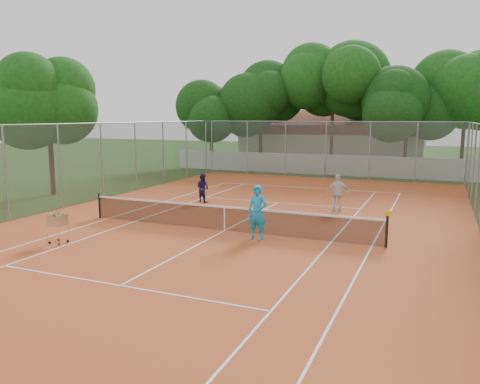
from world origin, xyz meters
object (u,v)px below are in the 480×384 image
at_px(player_far_right, 338,193).
at_px(tennis_net, 225,218).
at_px(player_near, 257,213).
at_px(clubhouse, 333,139).
at_px(player_far_left, 203,188).
at_px(ball_hopper, 58,228).

bearing_deg(player_far_right, tennis_net, 38.92).
distance_m(player_near, player_far_right, 6.26).
height_order(clubhouse, player_near, clubhouse).
relative_size(clubhouse, player_far_right, 9.50).
height_order(player_far_left, ball_hopper, player_far_left).
xyz_separation_m(player_far_right, ball_hopper, (-7.72, -9.26, -0.31)).
xyz_separation_m(player_near, player_far_right, (1.64, 6.04, -0.10)).
height_order(clubhouse, ball_hopper, clubhouse).
bearing_deg(ball_hopper, player_far_left, 102.23).
height_order(clubhouse, player_far_right, clubhouse).
bearing_deg(player_far_right, ball_hopper, 30.10).
bearing_deg(clubhouse, ball_hopper, -94.33).
height_order(tennis_net, player_near, player_near).
relative_size(tennis_net, ball_hopper, 10.72).
height_order(tennis_net, player_far_left, player_far_left).
relative_size(player_far_left, ball_hopper, 1.32).
distance_m(tennis_net, player_near, 1.79).
xyz_separation_m(player_far_left, player_far_right, (6.80, 0.32, 0.13)).
xyz_separation_m(clubhouse, player_near, (3.59, -29.67, -1.21)).
xyz_separation_m(tennis_net, ball_hopper, (-4.49, -3.89, 0.06)).
bearing_deg(tennis_net, player_far_right, 59.00).
bearing_deg(player_far_left, player_far_right, -161.23).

